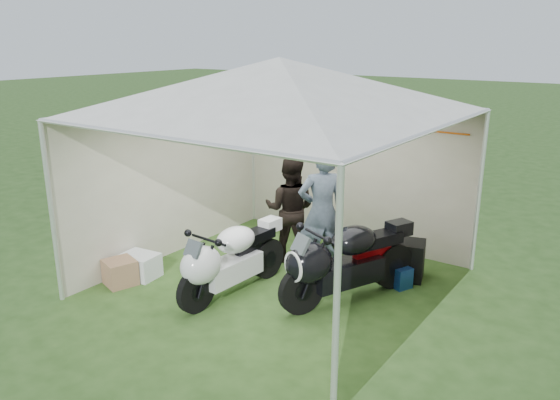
# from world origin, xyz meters

# --- Properties ---
(ground) EXTENTS (80.00, 80.00, 0.00)m
(ground) POSITION_xyz_m (0.00, 0.00, 0.00)
(ground) COLOR #2A4919
(ground) RESTS_ON ground
(canopy_tent) EXTENTS (5.66, 5.66, 3.00)m
(canopy_tent) POSITION_xyz_m (-0.00, 0.03, 2.58)
(canopy_tent) COLOR silver
(canopy_tent) RESTS_ON ground
(motorcycle_white) EXTENTS (0.50, 1.89, 0.93)m
(motorcycle_white) POSITION_xyz_m (-0.32, -0.68, 0.52)
(motorcycle_white) COLOR black
(motorcycle_white) RESTS_ON ground
(motorcycle_black) EXTENTS (1.07, 1.93, 1.01)m
(motorcycle_black) POSITION_xyz_m (0.95, 0.02, 0.56)
(motorcycle_black) COLOR black
(motorcycle_black) RESTS_ON ground
(paddock_stand) EXTENTS (0.44, 0.37, 0.29)m
(paddock_stand) POSITION_xyz_m (1.33, 0.88, 0.14)
(paddock_stand) COLOR #214EB2
(paddock_stand) RESTS_ON ground
(person_dark_jacket) EXTENTS (0.94, 0.85, 1.58)m
(person_dark_jacket) POSITION_xyz_m (-0.37, 0.79, 0.79)
(person_dark_jacket) COLOR black
(person_dark_jacket) RESTS_ON ground
(person_blue_jacket) EXTENTS (0.78, 0.79, 1.84)m
(person_blue_jacket) POSITION_xyz_m (0.29, 0.60, 0.92)
(person_blue_jacket) COLOR slate
(person_blue_jacket) RESTS_ON ground
(equipment_box) EXTENTS (0.63, 0.56, 0.53)m
(equipment_box) POSITION_xyz_m (1.30, 1.17, 0.27)
(equipment_box) COLOR black
(equipment_box) RESTS_ON ground
(crate_0) EXTENTS (0.55, 0.45, 0.33)m
(crate_0) POSITION_xyz_m (-1.72, -0.95, 0.17)
(crate_0) COLOR silver
(crate_0) RESTS_ON ground
(crate_1) EXTENTS (0.48, 0.48, 0.34)m
(crate_1) POSITION_xyz_m (-1.75, -1.27, 0.17)
(crate_1) COLOR #946C4D
(crate_1) RESTS_ON ground
(crate_2) EXTENTS (0.36, 0.32, 0.23)m
(crate_2) POSITION_xyz_m (-1.75, -1.25, 0.12)
(crate_2) COLOR silver
(crate_2) RESTS_ON ground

